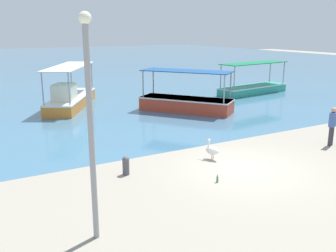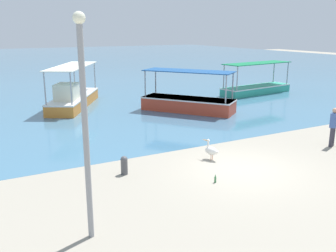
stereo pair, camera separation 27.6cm
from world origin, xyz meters
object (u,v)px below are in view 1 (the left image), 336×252
at_px(fishing_boat_outer, 186,102).
at_px(mooring_bollard, 126,165).
at_px(fisherman_standing, 332,125).
at_px(glass_bottle, 217,179).
at_px(fishing_boat_far_right, 253,87).
at_px(fishing_boat_far_left, 70,98).
at_px(pelican, 212,150).
at_px(lamp_post, 90,118).

bearing_deg(fishing_boat_outer, mooring_bollard, -133.15).
bearing_deg(mooring_bollard, fisherman_standing, -7.70).
height_order(fishing_boat_outer, mooring_bollard, fishing_boat_outer).
relative_size(mooring_bollard, glass_bottle, 2.46).
xyz_separation_m(fishing_boat_outer, fishing_boat_far_right, (8.03, 3.03, -0.08)).
xyz_separation_m(fishing_boat_outer, fisherman_standing, (1.82, -8.97, 0.35)).
bearing_deg(mooring_bollard, fishing_boat_far_right, 35.17).
relative_size(fishing_boat_outer, fishing_boat_far_left, 0.83).
xyz_separation_m(pelican, glass_bottle, (-1.15, -1.92, -0.27)).
bearing_deg(pelican, fishing_boat_far_left, 99.84).
relative_size(pelican, lamp_post, 0.15).
height_order(fishing_boat_outer, fishing_boat_far_left, fishing_boat_far_left).
bearing_deg(glass_bottle, fishing_boat_outer, 63.61).
relative_size(lamp_post, glass_bottle, 19.59).
relative_size(fishing_boat_far_right, mooring_bollard, 9.64).
bearing_deg(fishing_boat_far_right, lamp_post, -141.04).
distance_m(lamp_post, glass_bottle, 5.57).
relative_size(fishing_boat_far_left, fishing_boat_far_right, 1.04).
bearing_deg(fishing_boat_far_left, glass_bottle, -85.97).
bearing_deg(fishing_boat_far_left, lamp_post, -102.86).
distance_m(fishing_boat_outer, fishing_boat_far_right, 8.58).
xyz_separation_m(fishing_boat_outer, mooring_bollard, (-7.26, -7.74, -0.21)).
distance_m(fishing_boat_far_left, fisherman_standing, 15.54).
bearing_deg(pelican, glass_bottle, -120.91).
height_order(fishing_boat_outer, fishing_boat_far_right, fishing_boat_outer).
bearing_deg(fishing_boat_outer, fisherman_standing, -78.54).
height_order(pelican, lamp_post, lamp_post).
relative_size(fishing_boat_outer, pelican, 6.93).
distance_m(fishing_boat_far_left, lamp_post, 16.22).
bearing_deg(pelican, fishing_boat_outer, 64.76).
height_order(fishing_boat_far_right, mooring_bollard, fishing_boat_far_right).
height_order(fishing_boat_far_left, mooring_bollard, fishing_boat_far_left).
relative_size(fishing_boat_outer, fisherman_standing, 3.28).
xyz_separation_m(mooring_bollard, fisherman_standing, (9.08, -1.23, 0.55)).
height_order(pelican, mooring_bollard, pelican).
bearing_deg(fisherman_standing, glass_bottle, -172.57).
xyz_separation_m(fisherman_standing, glass_bottle, (-6.70, -0.87, -0.80)).
xyz_separation_m(fishing_boat_far_left, lamp_post, (-3.57, -15.65, 2.36)).
xyz_separation_m(pelican, lamp_post, (-5.73, -3.20, 2.62)).
height_order(fishing_boat_outer, fisherman_standing, fishing_boat_outer).
bearing_deg(glass_bottle, fishing_boat_far_left, 94.03).
distance_m(fishing_boat_outer, pelican, 8.77).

